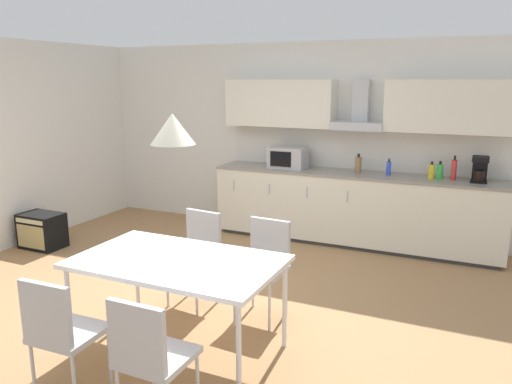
% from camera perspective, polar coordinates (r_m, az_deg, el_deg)
% --- Properties ---
extents(ground_plane, '(8.83, 8.07, 0.02)m').
position_cam_1_polar(ground_plane, '(4.91, -6.99, -12.52)').
color(ground_plane, '#9E754C').
extents(wall_back, '(7.06, 0.10, 2.57)m').
position_cam_1_polar(wall_back, '(6.97, 4.59, 6.15)').
color(wall_back, silver).
rests_on(wall_back, ground_plane).
extents(kitchen_counter, '(3.64, 0.64, 0.93)m').
position_cam_1_polar(kitchen_counter, '(6.52, 10.99, -1.81)').
color(kitchen_counter, '#333333').
rests_on(kitchen_counter, ground_plane).
extents(backsplash_tile, '(3.62, 0.02, 0.50)m').
position_cam_1_polar(backsplash_tile, '(6.67, 11.84, 4.68)').
color(backsplash_tile, silver).
rests_on(backsplash_tile, kitchen_counter).
extents(upper_wall_cabinets, '(3.62, 0.40, 0.62)m').
position_cam_1_polar(upper_wall_cabinets, '(6.46, 11.76, 9.65)').
color(upper_wall_cabinets, silver).
extents(microwave, '(0.48, 0.35, 0.28)m').
position_cam_1_polar(microwave, '(6.66, 3.69, 3.96)').
color(microwave, '#ADADB2').
rests_on(microwave, kitchen_counter).
extents(coffee_maker, '(0.18, 0.19, 0.30)m').
position_cam_1_polar(coffee_maker, '(6.26, 24.21, 2.40)').
color(coffee_maker, black).
rests_on(coffee_maker, kitchen_counter).
extents(bottle_red, '(0.06, 0.06, 0.29)m').
position_cam_1_polar(bottle_red, '(6.28, 21.68, 2.40)').
color(bottle_red, red).
rests_on(bottle_red, kitchen_counter).
extents(bottle_brown, '(0.08, 0.08, 0.24)m').
position_cam_1_polar(bottle_brown, '(6.41, 11.61, 3.07)').
color(bottle_brown, brown).
rests_on(bottle_brown, kitchen_counter).
extents(bottle_blue, '(0.06, 0.06, 0.20)m').
position_cam_1_polar(bottle_blue, '(6.34, 14.93, 2.64)').
color(bottle_blue, blue).
rests_on(bottle_blue, kitchen_counter).
extents(bottle_yellow, '(0.08, 0.08, 0.20)m').
position_cam_1_polar(bottle_yellow, '(6.30, 19.42, 2.27)').
color(bottle_yellow, yellow).
rests_on(bottle_yellow, kitchen_counter).
extents(bottle_green, '(0.07, 0.07, 0.21)m').
position_cam_1_polar(bottle_green, '(6.29, 20.27, 2.24)').
color(bottle_green, green).
rests_on(bottle_green, kitchen_counter).
extents(dining_table, '(1.54, 0.93, 0.76)m').
position_cam_1_polar(dining_table, '(3.84, -8.95, -8.23)').
color(dining_table, white).
rests_on(dining_table, ground_plane).
extents(chair_far_left, '(0.44, 0.44, 0.87)m').
position_cam_1_polar(chair_far_left, '(4.74, -6.69, -6.38)').
color(chair_far_left, '#B2B2B7').
rests_on(chair_far_left, ground_plane).
extents(chair_near_left, '(0.41, 0.41, 0.87)m').
position_cam_1_polar(chair_near_left, '(3.53, -21.54, -14.18)').
color(chair_near_left, '#B2B2B7').
rests_on(chair_near_left, ground_plane).
extents(chair_far_right, '(0.42, 0.42, 0.87)m').
position_cam_1_polar(chair_far_right, '(4.44, 1.04, -7.63)').
color(chair_far_right, '#B2B2B7').
rests_on(chair_far_right, ground_plane).
extents(chair_near_right, '(0.40, 0.40, 0.87)m').
position_cam_1_polar(chair_near_right, '(3.11, -12.18, -17.35)').
color(chair_near_right, '#B2B2B7').
rests_on(chair_near_right, ground_plane).
extents(guitar_amp, '(0.52, 0.37, 0.44)m').
position_cam_1_polar(guitar_amp, '(6.85, -23.26, -4.07)').
color(guitar_amp, black).
rests_on(guitar_amp, ground_plane).
extents(pendant_lamp, '(0.32, 0.32, 0.22)m').
position_cam_1_polar(pendant_lamp, '(3.60, -9.51, 7.12)').
color(pendant_lamp, silver).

